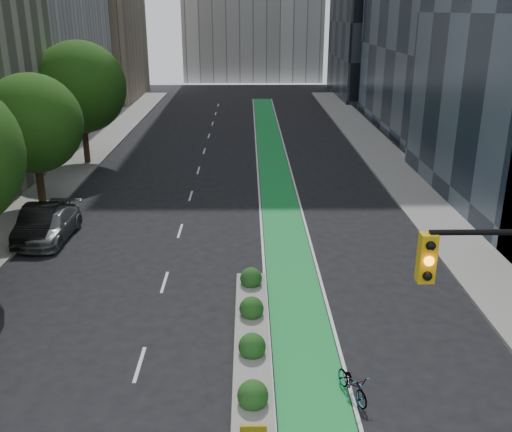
{
  "coord_description": "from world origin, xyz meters",
  "views": [
    {
      "loc": [
        1.09,
        -9.98,
        10.97
      ],
      "look_at": [
        1.42,
        11.99,
        3.0
      ],
      "focal_mm": 40.0,
      "sensor_mm": 36.0,
      "label": 1
    }
  ],
  "objects_px": {
    "median_planter": "(252,337)",
    "parked_car_left_mid": "(40,222)",
    "bicycle": "(353,384)",
    "parked_car_left_far": "(51,225)"
  },
  "relations": [
    {
      "from": "median_planter",
      "to": "parked_car_left_mid",
      "type": "bearing_deg",
      "value": 136.26
    },
    {
      "from": "bicycle",
      "to": "parked_car_left_far",
      "type": "relative_size",
      "value": 0.34
    },
    {
      "from": "parked_car_left_mid",
      "to": "parked_car_left_far",
      "type": "bearing_deg",
      "value": -23.21
    },
    {
      "from": "parked_car_left_far",
      "to": "parked_car_left_mid",
      "type": "bearing_deg",
      "value": 163.6
    },
    {
      "from": "median_planter",
      "to": "parked_car_left_mid",
      "type": "height_order",
      "value": "parked_car_left_mid"
    },
    {
      "from": "parked_car_left_far",
      "to": "median_planter",
      "type": "bearing_deg",
      "value": -42.48
    },
    {
      "from": "median_planter",
      "to": "bicycle",
      "type": "bearing_deg",
      "value": -42.56
    },
    {
      "from": "median_planter",
      "to": "parked_car_left_far",
      "type": "bearing_deg",
      "value": 135.11
    },
    {
      "from": "parked_car_left_mid",
      "to": "parked_car_left_far",
      "type": "distance_m",
      "value": 0.68
    },
    {
      "from": "bicycle",
      "to": "parked_car_left_far",
      "type": "distance_m",
      "value": 18.27
    }
  ]
}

